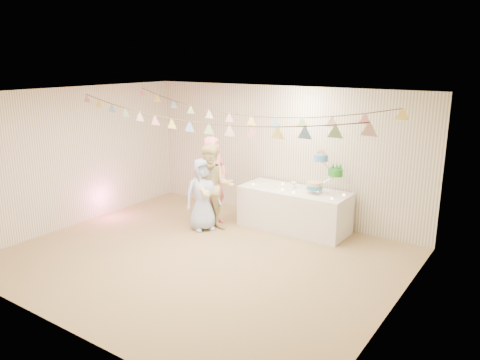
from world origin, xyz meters
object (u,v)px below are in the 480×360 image
Objects in this scene: person_child at (203,194)px; cake_stand at (324,174)px; person_adult_a at (214,181)px; table at (294,209)px; person_adult_b at (213,188)px.

cake_stand is at bearing -28.16° from person_child.
person_adult_a reaches higher than cake_stand.
cake_stand is 0.54× the size of person_child.
person_child is (0.00, -0.35, -0.17)m from person_adult_a.
person_adult_a is (-1.37, -0.63, 0.47)m from table.
person_adult_a is at bearing -160.58° from cake_stand.
person_adult_b is 1.19× the size of person_child.
person_adult_b is at bearing -28.45° from person_child.
person_adult_b reaches higher than person_child.
table is 1.49× the size of person_child.
cake_stand is (0.55, 0.05, 0.74)m from table.
cake_stand is at bearing -10.33° from person_adult_b.
person_child is at bearing -151.87° from cake_stand.
table is 1.71m from person_child.
person_adult_a is 0.39m from person_child.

